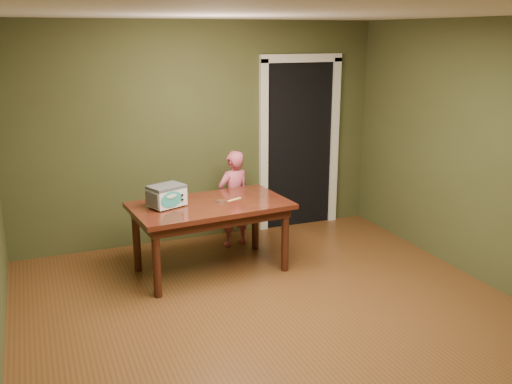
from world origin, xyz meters
The scene contains 8 objects.
floor centered at (0.00, 0.00, 0.00)m, with size 5.00×5.00×0.00m, color brown.
room_shell centered at (0.00, 0.00, 1.71)m, with size 4.52×5.02×2.61m.
doorway centered at (1.30, 2.78, 1.06)m, with size 1.10×0.66×2.25m.
dining_table centered at (-0.23, 1.44, 0.65)m, with size 1.67×1.04×0.75m.
toy_oven centered at (-0.67, 1.48, 0.87)m, with size 0.42×0.35×0.23m.
baking_pan centered at (-0.11, 1.43, 0.76)m, with size 0.10×0.10×0.02m.
spatula centered at (0.05, 1.46, 0.75)m, with size 0.18×0.03×0.01m, color #FFE96E.
child centered at (0.26, 2.07, 0.57)m, with size 0.42×0.27×1.15m, color #C14F64.
Camera 1 is at (-1.89, -3.97, 2.45)m, focal length 40.00 mm.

